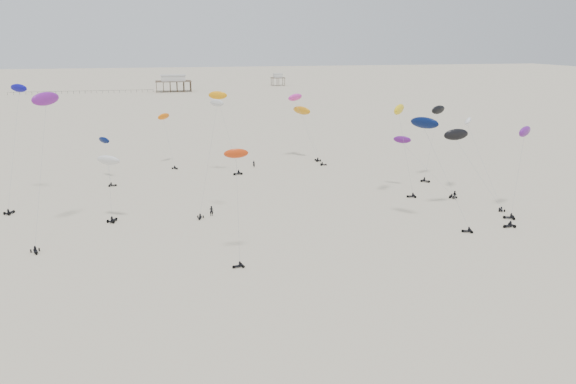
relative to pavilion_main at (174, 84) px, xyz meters
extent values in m
plane|color=beige|center=(10.00, -150.00, -4.22)|extent=(900.00, 900.00, 0.00)
cube|color=brown|center=(0.00, 0.00, 1.93)|extent=(21.00, 13.00, 0.30)
cube|color=silver|center=(0.00, 0.00, 3.68)|extent=(14.00, 8.40, 3.20)
cube|color=#B2B2AD|center=(0.00, 0.00, 5.43)|extent=(15.00, 9.00, 0.30)
cube|color=brown|center=(70.00, 30.00, 0.93)|extent=(9.00, 7.00, 0.30)
cube|color=silver|center=(70.00, 30.00, 2.28)|extent=(5.60, 4.20, 2.40)
cube|color=#B2B2AD|center=(70.00, 30.00, 3.63)|extent=(6.00, 4.50, 0.30)
cube|color=black|center=(-52.00, 0.00, -2.77)|extent=(80.00, 0.10, 0.10)
cylinder|color=gray|center=(49.15, -233.80, 3.43)|extent=(0.03, 0.03, 14.89)
ellipsoid|color=black|center=(51.14, -231.85, 11.15)|extent=(4.71, 3.43, 2.18)
cylinder|color=gray|center=(51.21, -251.37, 2.93)|extent=(0.03, 0.03, 19.80)
ellipsoid|color=white|center=(51.50, -243.94, 10.22)|extent=(3.77, 4.45, 2.09)
cylinder|color=gray|center=(0.45, -272.32, 3.45)|extent=(0.03, 0.03, 14.61)
ellipsoid|color=red|center=(0.71, -270.47, 11.13)|extent=(3.44, 1.43, 1.71)
cylinder|color=gray|center=(-1.46, -249.98, 5.80)|extent=(0.03, 0.03, 19.30)
ellipsoid|color=silver|center=(0.46, -248.95, 15.74)|extent=(2.71, 2.87, 1.43)
cylinder|color=gray|center=(-7.30, -206.70, 1.67)|extent=(0.03, 0.03, 12.93)
ellipsoid|color=orange|center=(-8.28, -203.13, 7.70)|extent=(4.00, 4.17, 2.03)
cylinder|color=gray|center=(-36.11, -234.00, 6.49)|extent=(0.03, 0.03, 24.04)
ellipsoid|color=#0D0B94|center=(-35.50, -227.33, 17.18)|extent=(4.10, 3.38, 1.94)
cylinder|color=gray|center=(-27.51, -256.31, 6.40)|extent=(0.03, 0.03, 22.95)
ellipsoid|color=purple|center=(-26.68, -250.57, 17.22)|extent=(4.74, 4.98, 2.49)
cylinder|color=gray|center=(43.29, -243.58, 0.86)|extent=(0.03, 0.03, 15.32)
ellipsoid|color=#5E167B|center=(39.95, -238.34, 6.01)|extent=(3.81, 3.31, 1.84)
cylinder|color=gray|center=(27.54, -206.61, 3.66)|extent=(0.03, 0.03, 16.10)
ellipsoid|color=#E937BA|center=(25.26, -203.74, 11.73)|extent=(5.42, 4.70, 2.50)
cylinder|color=gray|center=(36.09, -264.55, 4.25)|extent=(0.03, 0.03, 17.96)
ellipsoid|color=#051241|center=(33.39, -261.04, 12.95)|extent=(4.79, 5.22, 2.50)
cylinder|color=gray|center=(44.97, -260.93, 2.63)|extent=(0.03, 0.03, 18.05)
ellipsoid|color=black|center=(43.03, -254.53, 9.59)|extent=(5.06, 1.97, 2.40)
cylinder|color=gray|center=(-20.88, -220.07, 0.12)|extent=(0.03, 0.03, 11.09)
ellipsoid|color=#051246|center=(-21.68, -216.03, 4.48)|extent=(3.38, 3.66, 1.79)
cylinder|color=gray|center=(5.81, -218.52, 4.89)|extent=(0.03, 0.03, 17.22)
ellipsoid|color=#FF9C0D|center=(3.88, -217.46, 14.00)|extent=(4.64, 3.11, 2.14)
cylinder|color=gray|center=(37.49, -245.61, 4.38)|extent=(0.03, 0.03, 16.19)
ellipsoid|color=yellow|center=(36.08, -244.61, 13.15)|extent=(4.45, 4.69, 2.34)
cylinder|color=gray|center=(28.42, -209.30, 1.85)|extent=(0.03, 0.03, 15.31)
ellipsoid|color=orange|center=(26.95, -204.14, 8.34)|extent=(5.29, 6.18, 2.86)
cylinder|color=gray|center=(-18.19, -248.92, 1.09)|extent=(0.03, 0.03, 9.18)
ellipsoid|color=silver|center=(-18.17, -248.30, 6.44)|extent=(4.83, 4.02, 2.26)
cylinder|color=gray|center=(52.05, -260.81, 3.03)|extent=(0.03, 0.03, 14.68)
ellipsoid|color=#66198E|center=(54.38, -258.34, 10.34)|extent=(4.51, 3.66, 2.13)
imported|color=black|center=(-1.23, -249.72, -4.22)|extent=(0.88, 0.69, 2.15)
imported|color=black|center=(46.53, -249.79, -4.22)|extent=(1.14, 0.95, 2.02)
imported|color=black|center=(12.71, -212.56, -4.22)|extent=(0.84, 0.76, 1.92)
camera|label=1|loc=(-9.27, -346.02, 26.39)|focal=35.00mm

